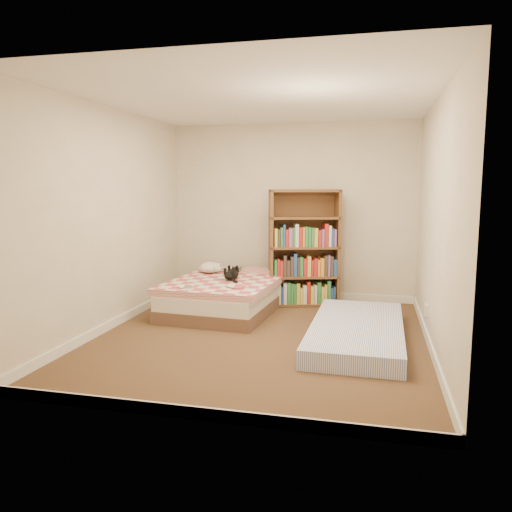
% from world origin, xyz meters
% --- Properties ---
extents(room, '(3.51, 4.01, 2.51)m').
position_xyz_m(room, '(0.00, 0.00, 1.20)').
color(room, '#46291E').
rests_on(room, ground).
extents(bed, '(1.40, 1.85, 0.47)m').
position_xyz_m(bed, '(-0.70, 1.02, 0.21)').
color(bed, brown).
rests_on(bed, room).
extents(bookshelf, '(1.04, 0.58, 1.58)m').
position_xyz_m(bookshelf, '(0.25, 1.62, 0.57)').
color(bookshelf, brown).
rests_on(bookshelf, room).
extents(floor_mattress, '(0.98, 2.10, 0.19)m').
position_xyz_m(floor_mattress, '(1.02, 0.13, 0.09)').
color(floor_mattress, '#7A87CC').
rests_on(floor_mattress, room).
extents(black_cat, '(0.21, 0.62, 0.14)m').
position_xyz_m(black_cat, '(-0.61, 1.04, 0.49)').
color(black_cat, black).
rests_on(black_cat, bed).
extents(white_dog, '(0.36, 0.39, 0.15)m').
position_xyz_m(white_dog, '(-1.04, 1.41, 0.50)').
color(white_dog, white).
rests_on(white_dog, bed).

